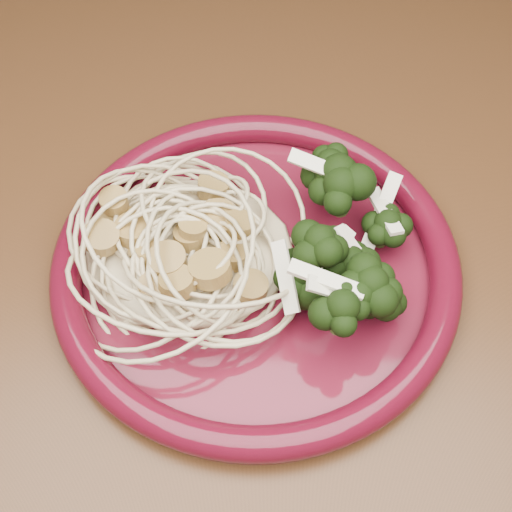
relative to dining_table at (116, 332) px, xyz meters
The scene contains 6 objects.
dining_table is the anchor object (origin of this frame).
dinner_plate 0.16m from the dining_table, ahead, with size 0.33×0.33×0.02m.
spaghetti_pile 0.14m from the dining_table, ahead, with size 0.15×0.13×0.03m, color #CAB88B.
scallop_cluster 0.17m from the dining_table, ahead, with size 0.13×0.13×0.04m, color #A38141, non-canonical shape.
broccoli_pile 0.22m from the dining_table, ahead, with size 0.09×0.15×0.05m, color black.
onion_garnish 0.24m from the dining_table, ahead, with size 0.06×0.09×0.05m, color #EDE5C8, non-canonical shape.
Camera 1 is at (0.12, -0.28, 1.16)m, focal length 50.00 mm.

